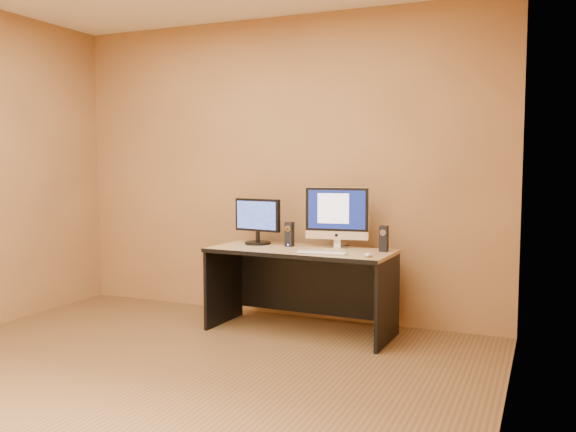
{
  "coord_description": "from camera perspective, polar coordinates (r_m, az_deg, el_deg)",
  "views": [
    {
      "loc": [
        2.19,
        -2.89,
        1.35
      ],
      "look_at": [
        0.34,
        1.42,
        0.94
      ],
      "focal_mm": 38.0,
      "sensor_mm": 36.0,
      "label": 1
    }
  ],
  "objects": [
    {
      "name": "speaker_right",
      "position": [
        4.72,
        8.95,
        -2.11
      ],
      "size": [
        0.06,
        0.07,
        0.2
      ],
      "primitive_type": null,
      "rotation": [
        0.0,
        0.0,
        0.02
      ],
      "color": "black",
      "rests_on": "desk"
    },
    {
      "name": "walls",
      "position": [
        3.63,
        -13.92,
        4.13
      ],
      "size": [
        4.0,
        4.0,
        2.6
      ],
      "primitive_type": null,
      "color": "#A07240",
      "rests_on": "ground"
    },
    {
      "name": "cable_a",
      "position": [
        4.93,
        5.43,
        -2.88
      ],
      "size": [
        0.04,
        0.2,
        0.01
      ],
      "primitive_type": "cylinder",
      "rotation": [
        1.57,
        0.0,
        0.15
      ],
      "color": "black",
      "rests_on": "desk"
    },
    {
      "name": "keyboard",
      "position": [
        4.54,
        3.1,
        -3.48
      ],
      "size": [
        0.4,
        0.15,
        0.02
      ],
      "primitive_type": "cube",
      "rotation": [
        0.0,
        0.0,
        0.12
      ],
      "color": "#B2B2B7",
      "rests_on": "desk"
    },
    {
      "name": "mouse",
      "position": [
        4.45,
        7.51,
        -3.59
      ],
      "size": [
        0.06,
        0.1,
        0.03
      ],
      "primitive_type": "ellipsoid",
      "rotation": [
        0.0,
        0.0,
        0.11
      ],
      "color": "silver",
      "rests_on": "desk"
    },
    {
      "name": "floor",
      "position": [
        3.87,
        -13.5,
        -15.51
      ],
      "size": [
        4.0,
        4.0,
        0.0
      ],
      "primitive_type": "plane",
      "color": "brown",
      "rests_on": "ground"
    },
    {
      "name": "speaker_left",
      "position": [
        4.95,
        0.14,
        -1.72
      ],
      "size": [
        0.06,
        0.07,
        0.2
      ],
      "primitive_type": null,
      "rotation": [
        0.0,
        0.0,
        -0.0
      ],
      "color": "black",
      "rests_on": "desk"
    },
    {
      "name": "second_monitor",
      "position": [
        5.08,
        -2.86,
        -0.52
      ],
      "size": [
        0.46,
        0.28,
        0.38
      ],
      "primitive_type": null,
      "rotation": [
        0.0,
        0.0,
        -0.14
      ],
      "color": "black",
      "rests_on": "desk"
    },
    {
      "name": "imac",
      "position": [
        4.85,
        4.55,
        -0.1
      ],
      "size": [
        0.54,
        0.26,
        0.5
      ],
      "primitive_type": null,
      "rotation": [
        0.0,
        0.0,
        0.13
      ],
      "color": "silver",
      "rests_on": "desk"
    },
    {
      "name": "cable_b",
      "position": [
        4.97,
        5.14,
        -2.81
      ],
      "size": [
        0.07,
        0.15,
        0.01
      ],
      "primitive_type": "cylinder",
      "rotation": [
        1.57,
        0.0,
        -0.38
      ],
      "color": "black",
      "rests_on": "desk"
    },
    {
      "name": "desk",
      "position": [
        4.86,
        1.18,
        -7.01
      ],
      "size": [
        1.47,
        0.68,
        0.67
      ],
      "primitive_type": null,
      "rotation": [
        0.0,
        0.0,
        -0.04
      ],
      "color": "tan",
      "rests_on": "ground"
    }
  ]
}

